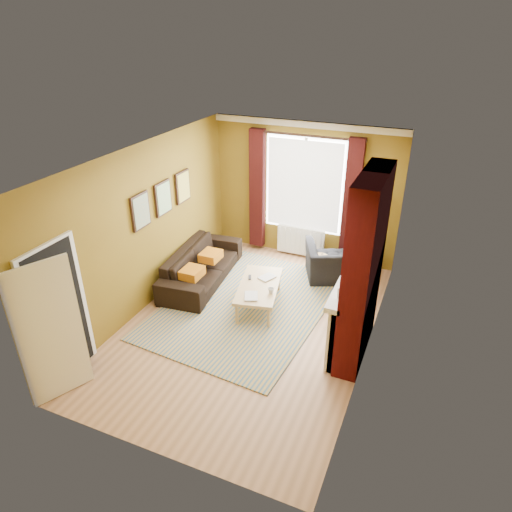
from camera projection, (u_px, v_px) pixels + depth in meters
name	position (u px, v px, depth m)	size (l,w,h in m)	color
ground	(250.00, 324.00, 7.56)	(5.50, 5.50, 0.00)	#956844
room_walls	(295.00, 249.00, 6.93)	(3.82, 5.54, 2.83)	brown
striped_rug	(247.00, 305.00, 8.04)	(2.88, 3.78, 0.02)	#305C84
sofa	(202.00, 265.00, 8.68)	(2.24, 0.88, 0.66)	black
armchair	(335.00, 262.00, 8.73)	(1.08, 0.95, 0.70)	black
coffee_table	(259.00, 287.00, 7.85)	(0.94, 1.43, 0.44)	tan
wicker_stool	(319.00, 266.00, 8.87)	(0.38, 0.38, 0.43)	#A77E48
floor_lamp	(379.00, 215.00, 8.39)	(0.28, 0.28, 1.64)	black
book_a	(244.00, 296.00, 7.47)	(0.22, 0.29, 0.03)	#999999
book_b	(263.00, 275.00, 8.09)	(0.21, 0.29, 0.02)	#999999
mug	(271.00, 291.00, 7.56)	(0.10, 0.10, 0.09)	#999999
tv_remote	(250.00, 277.00, 8.02)	(0.10, 0.16, 0.02)	#232325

